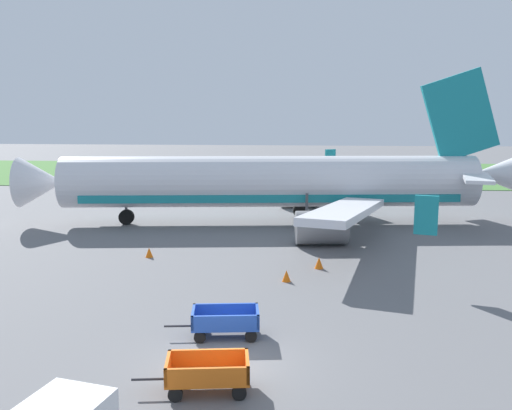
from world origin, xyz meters
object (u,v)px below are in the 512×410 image
object	(u,v)px
baggage_cart_nearest	(207,373)
traffic_cone_by_carts	(286,276)
traffic_cone_near_plane	(149,252)
airplane	(284,183)
traffic_cone_mid_apron	(319,263)
baggage_cart_second_in_row	(225,321)

from	to	relation	value
baggage_cart_nearest	traffic_cone_by_carts	size ratio (longest dim) A/B	6.33
traffic_cone_near_plane	traffic_cone_by_carts	bearing A→B (deg)	-26.95
airplane	traffic_cone_mid_apron	distance (m)	12.30
airplane	baggage_cart_second_in_row	size ratio (longest dim) A/B	10.43
baggage_cart_second_in_row	baggage_cart_nearest	bearing A→B (deg)	-90.14
traffic_cone_mid_apron	traffic_cone_by_carts	size ratio (longest dim) A/B	1.09
traffic_cone_mid_apron	baggage_cart_nearest	bearing A→B (deg)	-105.71
airplane	baggage_cart_second_in_row	xyz separation A→B (m)	(-1.65, -21.30, -2.45)
baggage_cart_second_in_row	traffic_cone_near_plane	world-z (taller)	baggage_cart_second_in_row
traffic_cone_mid_apron	traffic_cone_near_plane	bearing A→B (deg)	170.45
traffic_cone_mid_apron	traffic_cone_by_carts	world-z (taller)	traffic_cone_mid_apron
baggage_cart_second_in_row	traffic_cone_by_carts	size ratio (longest dim) A/B	6.33
baggage_cart_second_in_row	traffic_cone_mid_apron	xyz separation A→B (m)	(3.86, 9.51, -0.29)
baggage_cart_nearest	traffic_cone_near_plane	bearing A→B (deg)	110.64
traffic_cone_near_plane	traffic_cone_mid_apron	world-z (taller)	traffic_cone_mid_apron
baggage_cart_second_in_row	traffic_cone_mid_apron	world-z (taller)	baggage_cart_second_in_row
baggage_cart_second_in_row	traffic_cone_mid_apron	distance (m)	10.26
traffic_cone_near_plane	traffic_cone_mid_apron	size ratio (longest dim) A/B	0.92
baggage_cart_second_in_row	traffic_cone_by_carts	xyz separation A→B (m)	(2.16, 7.08, -0.32)
airplane	baggage_cart_nearest	bearing A→B (deg)	-93.72
baggage_cart_nearest	traffic_cone_mid_apron	bearing A→B (deg)	74.29
baggage_cart_nearest	traffic_cone_by_carts	xyz separation A→B (m)	(2.17, 11.32, -0.32)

